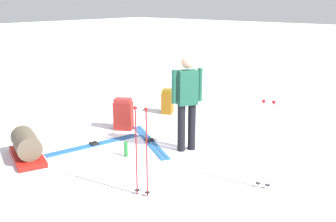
{
  "coord_description": "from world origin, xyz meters",
  "views": [
    {
      "loc": [
        -4.33,
        5.11,
        2.6
      ],
      "look_at": [
        0.0,
        0.0,
        0.7
      ],
      "focal_mm": 41.86,
      "sensor_mm": 36.0,
      "label": 1
    }
  ],
  "objects_px": {
    "backpack_bright": "(167,102)",
    "backpack_large_dark": "(123,114)",
    "ski_poles_planted_far": "(266,140)",
    "gear_sled": "(26,146)",
    "skier_standing": "(187,98)",
    "ski_poles_planted_near": "(141,147)",
    "ski_pair_far": "(94,145)",
    "thermos_bottle": "(126,149)",
    "ski_pair_near": "(150,141)"
  },
  "relations": [
    {
      "from": "backpack_bright",
      "to": "backpack_large_dark",
      "type": "bearing_deg",
      "value": 93.64
    },
    {
      "from": "backpack_bright",
      "to": "ski_poles_planted_far",
      "type": "height_order",
      "value": "ski_poles_planted_far"
    },
    {
      "from": "backpack_large_dark",
      "to": "gear_sled",
      "type": "distance_m",
      "value": 2.16
    },
    {
      "from": "skier_standing",
      "to": "ski_poles_planted_near",
      "type": "relative_size",
      "value": 1.34
    },
    {
      "from": "ski_pair_far",
      "to": "ski_poles_planted_far",
      "type": "xyz_separation_m",
      "value": [
        -3.2,
        -0.46,
        0.71
      ]
    },
    {
      "from": "skier_standing",
      "to": "ski_pair_far",
      "type": "bearing_deg",
      "value": 32.7
    },
    {
      "from": "backpack_large_dark",
      "to": "thermos_bottle",
      "type": "xyz_separation_m",
      "value": [
        -1.1,
        0.99,
        -0.19
      ]
    },
    {
      "from": "backpack_large_dark",
      "to": "ski_pair_far",
      "type": "bearing_deg",
      "value": 104.67
    },
    {
      "from": "ski_pair_near",
      "to": "ski_pair_far",
      "type": "xyz_separation_m",
      "value": [
        0.66,
        0.8,
        0.0
      ]
    },
    {
      "from": "skier_standing",
      "to": "thermos_bottle",
      "type": "bearing_deg",
      "value": 56.39
    },
    {
      "from": "backpack_large_dark",
      "to": "backpack_bright",
      "type": "distance_m",
      "value": 1.52
    },
    {
      "from": "gear_sled",
      "to": "skier_standing",
      "type": "bearing_deg",
      "value": -130.87
    },
    {
      "from": "ski_pair_far",
      "to": "ski_poles_planted_near",
      "type": "distance_m",
      "value": 2.3
    },
    {
      "from": "gear_sled",
      "to": "ski_poles_planted_near",
      "type": "bearing_deg",
      "value": -172.07
    },
    {
      "from": "ski_poles_planted_near",
      "to": "gear_sled",
      "type": "bearing_deg",
      "value": 7.93
    },
    {
      "from": "ski_poles_planted_near",
      "to": "ski_pair_near",
      "type": "bearing_deg",
      "value": -49.82
    },
    {
      "from": "ski_pair_far",
      "to": "gear_sled",
      "type": "xyz_separation_m",
      "value": [
        0.35,
        1.15,
        0.21
      ]
    },
    {
      "from": "backpack_large_dark",
      "to": "gear_sled",
      "type": "relative_size",
      "value": 0.57
    },
    {
      "from": "gear_sled",
      "to": "ski_pair_near",
      "type": "bearing_deg",
      "value": -117.42
    },
    {
      "from": "ski_poles_planted_near",
      "to": "backpack_bright",
      "type": "bearing_deg",
      "value": -54.46
    },
    {
      "from": "skier_standing",
      "to": "gear_sled",
      "type": "bearing_deg",
      "value": 49.13
    },
    {
      "from": "skier_standing",
      "to": "backpack_large_dark",
      "type": "height_order",
      "value": "skier_standing"
    },
    {
      "from": "gear_sled",
      "to": "thermos_bottle",
      "type": "height_order",
      "value": "gear_sled"
    },
    {
      "from": "backpack_bright",
      "to": "ski_poles_planted_far",
      "type": "distance_m",
      "value": 4.14
    },
    {
      "from": "ski_pair_near",
      "to": "ski_pair_far",
      "type": "distance_m",
      "value": 1.04
    },
    {
      "from": "backpack_bright",
      "to": "gear_sled",
      "type": "relative_size",
      "value": 0.49
    },
    {
      "from": "ski_poles_planted_near",
      "to": "ski_poles_planted_far",
      "type": "relative_size",
      "value": 0.97
    },
    {
      "from": "ski_poles_planted_near",
      "to": "ski_poles_planted_far",
      "type": "bearing_deg",
      "value": -132.31
    },
    {
      "from": "gear_sled",
      "to": "thermos_bottle",
      "type": "xyz_separation_m",
      "value": [
        -1.19,
        -1.17,
        -0.09
      ]
    },
    {
      "from": "ski_pair_far",
      "to": "ski_poles_planted_near",
      "type": "xyz_separation_m",
      "value": [
        -2.03,
        0.82,
        0.7
      ]
    },
    {
      "from": "ski_pair_far",
      "to": "ski_poles_planted_near",
      "type": "relative_size",
      "value": 1.44
    },
    {
      "from": "ski_poles_planted_near",
      "to": "backpack_large_dark",
      "type": "bearing_deg",
      "value": -38.52
    },
    {
      "from": "ski_poles_planted_near",
      "to": "ski_poles_planted_far",
      "type": "height_order",
      "value": "ski_poles_planted_far"
    },
    {
      "from": "ski_pair_far",
      "to": "backpack_large_dark",
      "type": "relative_size",
      "value": 2.77
    },
    {
      "from": "ski_pair_near",
      "to": "ski_pair_far",
      "type": "relative_size",
      "value": 0.95
    },
    {
      "from": "ski_poles_planted_far",
      "to": "thermos_bottle",
      "type": "height_order",
      "value": "ski_poles_planted_far"
    },
    {
      "from": "gear_sled",
      "to": "thermos_bottle",
      "type": "bearing_deg",
      "value": -135.63
    },
    {
      "from": "backpack_large_dark",
      "to": "ski_poles_planted_far",
      "type": "relative_size",
      "value": 0.51
    },
    {
      "from": "skier_standing",
      "to": "ski_poles_planted_far",
      "type": "distance_m",
      "value": 1.83
    },
    {
      "from": "ski_pair_far",
      "to": "ski_poles_planted_far",
      "type": "height_order",
      "value": "ski_poles_planted_far"
    },
    {
      "from": "ski_pair_near",
      "to": "gear_sled",
      "type": "distance_m",
      "value": 2.21
    },
    {
      "from": "skier_standing",
      "to": "backpack_large_dark",
      "type": "xyz_separation_m",
      "value": [
        1.71,
        -0.08,
        -0.63
      ]
    },
    {
      "from": "skier_standing",
      "to": "ski_pair_near",
      "type": "height_order",
      "value": "skier_standing"
    },
    {
      "from": "backpack_bright",
      "to": "thermos_bottle",
      "type": "relative_size",
      "value": 2.21
    },
    {
      "from": "skier_standing",
      "to": "ski_poles_planted_far",
      "type": "relative_size",
      "value": 1.3
    },
    {
      "from": "ski_poles_planted_near",
      "to": "gear_sled",
      "type": "relative_size",
      "value": 1.09
    },
    {
      "from": "ski_poles_planted_far",
      "to": "thermos_bottle",
      "type": "xyz_separation_m",
      "value": [
        2.36,
        0.45,
        -0.6
      ]
    },
    {
      "from": "thermos_bottle",
      "to": "ski_poles_planted_near",
      "type": "bearing_deg",
      "value": 144.97
    },
    {
      "from": "backpack_large_dark",
      "to": "ski_poles_planted_near",
      "type": "height_order",
      "value": "ski_poles_planted_near"
    },
    {
      "from": "backpack_bright",
      "to": "thermos_bottle",
      "type": "xyz_separation_m",
      "value": [
        -1.2,
        2.51,
        -0.15
      ]
    }
  ]
}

